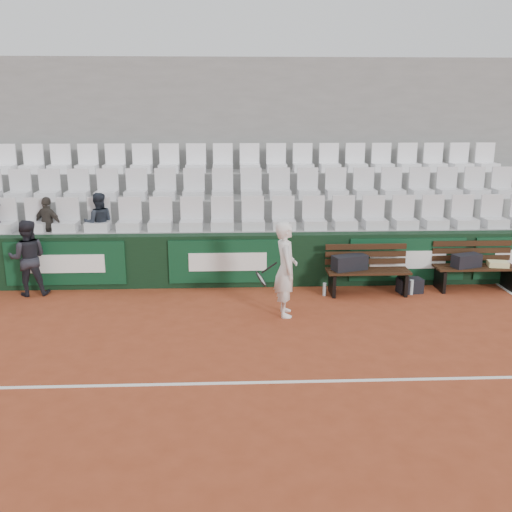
{
  "coord_description": "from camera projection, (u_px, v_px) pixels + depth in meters",
  "views": [
    {
      "loc": [
        -0.12,
        -6.45,
        3.34
      ],
      "look_at": [
        0.27,
        2.4,
        1.0
      ],
      "focal_mm": 40.0,
      "sensor_mm": 36.0,
      "label": 1
    }
  ],
  "objects": [
    {
      "name": "spectator_c",
      "position": [
        97.0,
        200.0,
        10.91
      ],
      "size": [
        0.64,
        0.54,
        1.18
      ],
      "primitive_type": "imported",
      "rotation": [
        0.0,
        0.0,
        3.32
      ],
      "color": "#1F252F",
      "rests_on": "grandstand_tier_front"
    },
    {
      "name": "grandstand_tier_back",
      "position": [
        237.0,
        213.0,
        13.15
      ],
      "size": [
        18.0,
        0.95,
        1.9
      ],
      "primitive_type": "cube",
      "color": "gray",
      "rests_on": "ground"
    },
    {
      "name": "tennis_player",
      "position": [
        286.0,
        269.0,
        9.21
      ],
      "size": [
        0.69,
        0.58,
        1.56
      ],
      "color": "white",
      "rests_on": "ground"
    },
    {
      "name": "towel",
      "position": [
        498.0,
        264.0,
        10.56
      ],
      "size": [
        0.39,
        0.32,
        0.1
      ],
      "primitive_type": "cube",
      "rotation": [
        0.0,
        0.0,
        -0.2
      ],
      "color": "beige",
      "rests_on": "bench_right"
    },
    {
      "name": "ball_kid",
      "position": [
        28.0,
        258.0,
        10.23
      ],
      "size": [
        0.75,
        0.63,
        1.38
      ],
      "primitive_type": "imported",
      "rotation": [
        0.0,
        0.0,
        3.32
      ],
      "color": "black",
      "rests_on": "ground"
    },
    {
      "name": "grandstand_tier_mid",
      "position": [
        237.0,
        231.0,
        12.29
      ],
      "size": [
        18.0,
        0.95,
        1.45
      ],
      "primitive_type": "cube",
      "color": "gray",
      "rests_on": "ground"
    },
    {
      "name": "ground",
      "position": [
        243.0,
        383.0,
        7.09
      ],
      "size": [
        80.0,
        80.0,
        0.0
      ],
      "primitive_type": "plane",
      "color": "#983E22",
      "rests_on": "ground"
    },
    {
      "name": "seat_row_front",
      "position": [
        238.0,
        213.0,
        11.05
      ],
      "size": [
        11.9,
        0.44,
        0.63
      ],
      "primitive_type": "cube",
      "color": "silver",
      "rests_on": "grandstand_tier_front"
    },
    {
      "name": "bench_left",
      "position": [
        367.0,
        282.0,
        10.4
      ],
      "size": [
        1.5,
        0.56,
        0.45
      ],
      "primitive_type": "cube",
      "color": "#341C0F",
      "rests_on": "ground"
    },
    {
      "name": "back_barrier",
      "position": [
        242.0,
        260.0,
        10.82
      ],
      "size": [
        18.0,
        0.34,
        1.0
      ],
      "color": "black",
      "rests_on": "ground"
    },
    {
      "name": "water_bottle_far",
      "position": [
        411.0,
        287.0,
        10.38
      ],
      "size": [
        0.08,
        0.08,
        0.27
      ],
      "primitive_type": "cylinder",
      "color": "#B1C3C9",
      "rests_on": "ground"
    },
    {
      "name": "sports_bag_right",
      "position": [
        466.0,
        261.0,
        10.51
      ],
      "size": [
        0.58,
        0.4,
        0.24
      ],
      "primitive_type": "cube",
      "rotation": [
        0.0,
        0.0,
        0.33
      ],
      "color": "black",
      "rests_on": "bench_right"
    },
    {
      "name": "spectator_b",
      "position": [
        46.0,
        202.0,
        10.88
      ],
      "size": [
        0.7,
        0.51,
        1.11
      ],
      "primitive_type": "imported",
      "rotation": [
        0.0,
        0.0,
        2.72
      ],
      "color": "#37312C",
      "rests_on": "grandstand_tier_front"
    },
    {
      "name": "court_baseline",
      "position": [
        243.0,
        383.0,
        7.09
      ],
      "size": [
        18.0,
        0.06,
        0.01
      ],
      "primitive_type": "cube",
      "color": "white",
      "rests_on": "ground"
    },
    {
      "name": "sports_bag_ground",
      "position": [
        410.0,
        286.0,
        10.49
      ],
      "size": [
        0.47,
        0.33,
        0.27
      ],
      "primitive_type": "cube",
      "rotation": [
        0.0,
        0.0,
        0.15
      ],
      "color": "black",
      "rests_on": "ground"
    },
    {
      "name": "sports_bag_left",
      "position": [
        350.0,
        263.0,
        10.33
      ],
      "size": [
        0.68,
        0.46,
        0.27
      ],
      "primitive_type": "cube",
      "rotation": [
        0.0,
        0.0,
        0.33
      ],
      "color": "black",
      "rests_on": "bench_left"
    },
    {
      "name": "grandstand_rear_wall",
      "position": [
        236.0,
        156.0,
        13.43
      ],
      "size": [
        18.0,
        0.3,
        4.4
      ],
      "primitive_type": "cube",
      "color": "gray",
      "rests_on": "ground"
    },
    {
      "name": "seat_row_back",
      "position": [
        236.0,
        158.0,
        12.65
      ],
      "size": [
        11.9,
        0.44,
        0.63
      ],
      "primitive_type": "cube",
      "color": "white",
      "rests_on": "grandstand_tier_back"
    },
    {
      "name": "seat_row_mid",
      "position": [
        237.0,
        184.0,
        11.85
      ],
      "size": [
        11.9,
        0.44,
        0.63
      ],
      "primitive_type": "cube",
      "color": "silver",
      "rests_on": "grandstand_tier_mid"
    },
    {
      "name": "water_bottle_near",
      "position": [
        325.0,
        289.0,
        10.32
      ],
      "size": [
        0.07,
        0.07,
        0.24
      ],
      "primitive_type": "cylinder",
      "color": "#AEC0C5",
      "rests_on": "ground"
    },
    {
      "name": "grandstand_tier_front",
      "position": [
        238.0,
        252.0,
        11.43
      ],
      "size": [
        18.0,
        0.95,
        1.0
      ],
      "primitive_type": "cube",
      "color": "gray",
      "rests_on": "ground"
    },
    {
      "name": "bench_right",
      "position": [
        474.0,
        278.0,
        10.65
      ],
      "size": [
        1.5,
        0.56,
        0.45
      ],
      "primitive_type": "cube",
      "color": "#341D0F",
      "rests_on": "ground"
    }
  ]
}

